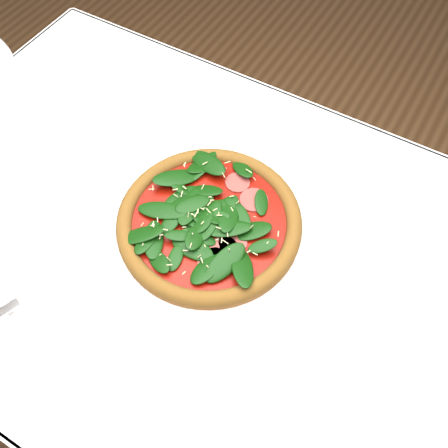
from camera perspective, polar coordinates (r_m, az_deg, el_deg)
The scene contains 5 objects.
ground at distance 1.54m, azimuth -2.07°, elevation -16.17°, with size 6.00×6.00×0.00m, color brown.
dining_table at distance 0.94m, azimuth -3.28°, elevation -4.81°, with size 1.21×0.81×0.75m.
plate at distance 0.86m, azimuth -1.67°, elevation -0.31°, with size 0.36×0.36×0.02m.
pizza at distance 0.84m, azimuth -1.71°, elevation 0.45°, with size 0.40×0.40×0.04m.
saucer_near at distance 0.75m, azimuth 15.43°, elevation -23.38°, with size 0.15×0.15×0.01m.
Camera 1 is at (0.27, -0.35, 1.48)m, focal length 40.00 mm.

